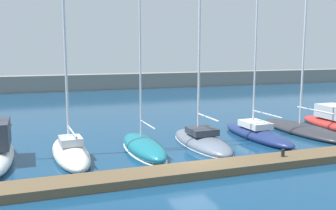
{
  "coord_description": "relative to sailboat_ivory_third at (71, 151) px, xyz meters",
  "views": [
    {
      "loc": [
        -8.48,
        -19.58,
        6.71
      ],
      "look_at": [
        0.03,
        4.52,
        2.89
      ],
      "focal_mm": 40.08,
      "sensor_mm": 36.0,
      "label": 1
    }
  ],
  "objects": [
    {
      "name": "sailboat_teal_fourth",
      "position": [
        4.66,
        -0.14,
        -0.07
      ],
      "size": [
        2.27,
        7.04,
        14.46
      ],
      "rotation": [
        0.0,
        0.0,
        1.6
      ],
      "color": "#19707F",
      "rests_on": "ground_plane"
    },
    {
      "name": "mooring_buoy_orange",
      "position": [
        -4.37,
        12.2,
        -0.45
      ],
      "size": [
        0.67,
        0.67,
        0.67
      ],
      "primitive_type": "sphere",
      "color": "orange",
      "rests_on": "ground_plane"
    },
    {
      "name": "sailboat_charcoal_seventh",
      "position": [
        18.44,
        1.11,
        -0.06
      ],
      "size": [
        3.41,
        9.63,
        19.84
      ],
      "rotation": [
        0.0,
        0.0,
        1.62
      ],
      "color": "#2D2D33",
      "rests_on": "ground_plane"
    },
    {
      "name": "dock_pier",
      "position": [
        6.68,
        -5.45,
        -0.22
      ],
      "size": [
        37.45,
        1.91,
        0.46
      ],
      "primitive_type": "cube",
      "color": "brown",
      "rests_on": "ground_plane"
    },
    {
      "name": "sailboat_ivory_third",
      "position": [
        0.0,
        0.0,
        0.0
      ],
      "size": [
        2.46,
        7.57,
        13.96
      ],
      "rotation": [
        0.0,
        0.0,
        1.62
      ],
      "color": "silver",
      "rests_on": "ground_plane"
    },
    {
      "name": "dock_bollard",
      "position": [
        11.65,
        -5.45,
        0.23
      ],
      "size": [
        0.2,
        0.2,
        0.44
      ],
      "primitive_type": "cylinder",
      "color": "black",
      "rests_on": "dock_pier"
    },
    {
      "name": "sailboat_navy_sixth",
      "position": [
        13.84,
        0.72,
        -0.03
      ],
      "size": [
        2.42,
        8.29,
        14.15
      ],
      "rotation": [
        0.0,
        0.0,
        1.6
      ],
      "color": "navy",
      "rests_on": "ground_plane"
    },
    {
      "name": "sailboat_slate_fifth",
      "position": [
        9.04,
        0.25,
        -0.17
      ],
      "size": [
        2.74,
        7.78,
        12.16
      ],
      "rotation": [
        0.0,
        0.0,
        1.59
      ],
      "color": "slate",
      "rests_on": "ground_plane"
    },
    {
      "name": "ground_plane",
      "position": [
        6.68,
        -3.71,
        -0.45
      ],
      "size": [
        120.0,
        120.0,
        0.0
      ],
      "primitive_type": "plane",
      "color": "navy"
    },
    {
      "name": "breakwater_seawall",
      "position": [
        6.68,
        39.6,
        0.83
      ],
      "size": [
        108.0,
        2.73,
        2.56
      ],
      "primitive_type": "cube",
      "color": "gray",
      "rests_on": "ground_plane"
    }
  ]
}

